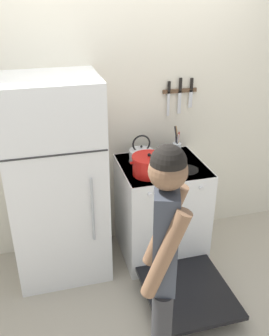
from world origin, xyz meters
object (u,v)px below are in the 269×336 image
utensil_jar (177,149)px  stove_range (162,212)px  dutch_oven_pot (149,165)px  tea_kettle (141,154)px  person (164,265)px  refrigerator (57,182)px

utensil_jar → stove_range: bearing=-135.3°
stove_range → dutch_oven_pot: size_ratio=4.30×
tea_kettle → person: bearing=-101.1°
refrigerator → utensil_jar: size_ratio=6.03×
refrigerator → tea_kettle: bearing=8.7°
dutch_oven_pot → tea_kettle: tea_kettle is taller
tea_kettle → utensil_jar: utensil_jar is taller
person → refrigerator: bearing=39.6°
stove_range → tea_kettle: bearing=131.1°
dutch_oven_pot → utensil_jar: 0.43m
refrigerator → tea_kettle: 0.75m
tea_kettle → person: person is taller
stove_range → person: bearing=-109.2°
refrigerator → tea_kettle: refrigerator is taller
refrigerator → utensil_jar: bearing=6.4°
refrigerator → stove_range: 0.97m
dutch_oven_pot → stove_range: bearing=30.3°
utensil_jar → person: bearing=-113.5°
utensil_jar → person: size_ratio=0.17×
dutch_oven_pot → refrigerator: bearing=168.3°
dutch_oven_pot → person: 1.11m
refrigerator → person: 1.32m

